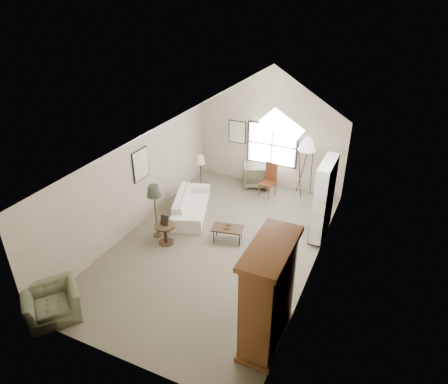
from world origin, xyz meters
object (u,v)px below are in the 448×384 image
at_px(armchair_near, 52,303).
at_px(armoire, 268,295).
at_px(sofa, 191,204).
at_px(side_chair, 268,180).
at_px(armchair_far, 256,174).
at_px(side_table, 166,234).
at_px(coffee_table, 228,234).

bearing_deg(armchair_near, armoire, -34.46).
relative_size(sofa, side_chair, 2.05).
xyz_separation_m(armchair_far, side_table, (-0.98, -4.18, -0.12)).
bearing_deg(armchair_near, armchair_far, 25.39).
xyz_separation_m(armchair_near, side_chair, (2.29, 6.86, 0.20)).
bearing_deg(armoire, side_table, 151.15).
relative_size(sofa, coffee_table, 2.69).
bearing_deg(side_chair, sofa, -115.91).
distance_m(armchair_near, armchair_far, 7.59).
bearing_deg(coffee_table, armchair_near, -118.72).
xyz_separation_m(coffee_table, side_table, (-1.46, -0.76, 0.07)).
bearing_deg(sofa, side_chair, -59.61).
xyz_separation_m(sofa, armchair_near, (-0.61, -4.82, 0.02)).
relative_size(armchair_near, side_table, 1.89).
xyz_separation_m(armchair_near, coffee_table, (2.18, 3.98, -0.13)).
bearing_deg(armchair_near, side_chair, 19.85).
relative_size(sofa, armchair_far, 2.54).
height_order(sofa, side_table, sofa).
bearing_deg(coffee_table, armchair_far, 98.02).
height_order(armchair_near, side_chair, side_chair).
distance_m(armoire, side_chair, 5.90).
relative_size(sofa, armchair_near, 2.11).
distance_m(armchair_far, side_table, 4.30).
height_order(sofa, armchair_far, armchair_far).
height_order(coffee_table, side_chair, side_chair).
bearing_deg(side_table, coffee_table, 27.44).
xyz_separation_m(sofa, side_table, (0.10, -1.60, -0.05)).
relative_size(armchair_near, coffee_table, 1.28).
bearing_deg(armoire, sofa, 135.50).
bearing_deg(sofa, side_table, 163.33).
relative_size(armoire, coffee_table, 2.64).
bearing_deg(armoire, armchair_near, -162.77).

